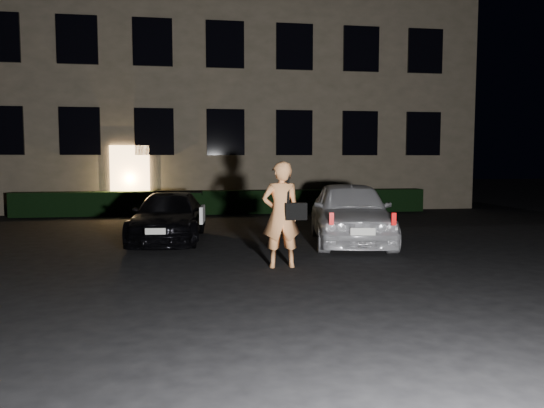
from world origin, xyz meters
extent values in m
plane|color=black|center=(0.00, 0.00, 0.00)|extent=(80.00, 80.00, 0.00)
cube|color=brown|center=(0.00, 15.00, 6.00)|extent=(20.00, 8.00, 12.00)
cube|color=#F9BB70|center=(-3.50, 10.94, 1.25)|extent=(1.40, 0.10, 2.50)
cube|color=black|center=(-7.80, 10.94, 3.00)|extent=(1.40, 0.10, 1.70)
cube|color=black|center=(-5.20, 10.94, 3.00)|extent=(1.40, 0.10, 1.70)
cube|color=black|center=(-2.60, 10.94, 3.00)|extent=(1.40, 0.10, 1.70)
cube|color=black|center=(0.00, 10.94, 3.00)|extent=(1.40, 0.10, 1.70)
cube|color=black|center=(2.60, 10.94, 3.00)|extent=(1.40, 0.10, 1.70)
cube|color=black|center=(5.20, 10.94, 3.00)|extent=(1.40, 0.10, 1.70)
cube|color=black|center=(7.80, 10.94, 3.00)|extent=(1.40, 0.10, 1.70)
cube|color=black|center=(-5.20, 10.94, 6.20)|extent=(1.40, 0.10, 1.70)
cube|color=black|center=(-2.60, 10.94, 6.20)|extent=(1.40, 0.10, 1.70)
cube|color=black|center=(0.00, 10.94, 6.20)|extent=(1.40, 0.10, 1.70)
cube|color=black|center=(2.60, 10.94, 6.20)|extent=(1.40, 0.10, 1.70)
cube|color=black|center=(5.20, 10.94, 6.20)|extent=(1.40, 0.10, 1.70)
cube|color=black|center=(7.80, 10.94, 6.20)|extent=(1.40, 0.10, 1.70)
cube|color=black|center=(0.00, 10.50, 0.42)|extent=(15.00, 0.70, 0.85)
imported|color=black|center=(-1.87, 4.28, 0.58)|extent=(2.01, 4.14, 1.16)
cube|color=white|center=(-1.07, 3.46, 0.72)|extent=(0.16, 0.83, 0.39)
cube|color=silver|center=(-2.08, 2.22, 0.51)|extent=(0.43, 0.08, 0.13)
imported|color=silver|center=(2.43, 3.21, 0.74)|extent=(2.52, 4.62, 1.49)
cube|color=red|center=(1.44, 1.27, 0.81)|extent=(0.10, 0.07, 0.25)
cube|color=red|center=(2.66, 1.04, 0.81)|extent=(0.10, 0.07, 0.25)
cube|color=silver|center=(2.04, 1.10, 0.56)|extent=(0.50, 0.13, 0.15)
imported|color=#F99E5B|center=(0.30, 0.63, 0.98)|extent=(0.73, 0.49, 1.96)
cube|color=black|center=(0.55, 0.50, 1.05)|extent=(0.41, 0.19, 0.31)
cube|color=black|center=(0.41, 0.54, 1.50)|extent=(0.05, 0.07, 0.61)
camera|label=1|loc=(-1.37, -8.95, 2.01)|focal=35.00mm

